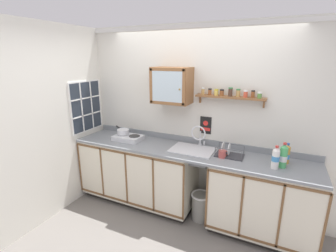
{
  "coord_description": "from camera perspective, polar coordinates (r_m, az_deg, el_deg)",
  "views": [
    {
      "loc": [
        1.08,
        -2.43,
        2.15
      ],
      "look_at": [
        -0.32,
        0.53,
        1.22
      ],
      "focal_mm": 25.88,
      "sensor_mm": 36.0,
      "label": 1
    }
  ],
  "objects": [
    {
      "name": "floor",
      "position": [
        3.41,
        1.12,
        -23.1
      ],
      "size": [
        6.28,
        6.28,
        0.0
      ],
      "primitive_type": "plane",
      "color": "slate",
      "rests_on": "ground"
    },
    {
      "name": "back_wall",
      "position": [
        3.45,
        6.28,
        1.57
      ],
      "size": [
        3.88,
        0.07,
        2.58
      ],
      "color": "silver",
      "rests_on": "ground"
    },
    {
      "name": "side_wall_left",
      "position": [
        3.61,
        -25.42,
        0.59
      ],
      "size": [
        0.05,
        3.51,
        2.58
      ],
      "primitive_type": "cube",
      "color": "silver",
      "rests_on": "ground"
    },
    {
      "name": "lower_cabinet_run",
      "position": [
        3.77,
        -7.01,
        -10.69
      ],
      "size": [
        1.75,
        0.63,
        0.93
      ],
      "color": "black",
      "rests_on": "ground"
    },
    {
      "name": "lower_cabinet_run_right",
      "position": [
        3.29,
        21.33,
        -15.99
      ],
      "size": [
        1.24,
        0.63,
        0.93
      ],
      "color": "black",
      "rests_on": "ground"
    },
    {
      "name": "countertop",
      "position": [
        3.26,
        4.14,
        -5.83
      ],
      "size": [
        3.24,
        0.65,
        0.03
      ],
      "primitive_type": "cube",
      "color": "gray",
      "rests_on": "lower_cabinet_run"
    },
    {
      "name": "backsplash",
      "position": [
        3.5,
        5.95,
        -3.33
      ],
      "size": [
        3.24,
        0.02,
        0.08
      ],
      "primitive_type": "cube",
      "color": "gray",
      "rests_on": "countertop"
    },
    {
      "name": "sink",
      "position": [
        3.27,
        5.92,
        -6.0
      ],
      "size": [
        0.57,
        0.45,
        0.45
      ],
      "color": "silver",
      "rests_on": "countertop"
    },
    {
      "name": "hot_plate_stove",
      "position": [
        3.65,
        -9.38,
        -2.74
      ],
      "size": [
        0.41,
        0.28,
        0.07
      ],
      "color": "silver",
      "rests_on": "countertop"
    },
    {
      "name": "saucepan",
      "position": [
        3.7,
        -10.56,
        -1.25
      ],
      "size": [
        0.33,
        0.24,
        0.07
      ],
      "color": "silver",
      "rests_on": "hot_plate_stove"
    },
    {
      "name": "bottle_soda_green_0",
      "position": [
        2.99,
        25.53,
        -6.48
      ],
      "size": [
        0.08,
        0.08,
        0.29
      ],
      "color": "#4CB266",
      "rests_on": "countertop"
    },
    {
      "name": "bottle_opaque_white_1",
      "position": [
        2.93,
        24.01,
        -6.91
      ],
      "size": [
        0.08,
        0.08,
        0.27
      ],
      "color": "white",
      "rests_on": "countertop"
    },
    {
      "name": "bottle_juice_amber_2",
      "position": [
        3.12,
        26.22,
        -6.05
      ],
      "size": [
        0.06,
        0.06,
        0.25
      ],
      "color": "gold",
      "rests_on": "countertop"
    },
    {
      "name": "dish_rack",
      "position": [
        3.13,
        14.04,
        -6.24
      ],
      "size": [
        0.34,
        0.23,
        0.17
      ],
      "color": "#333338",
      "rests_on": "countertop"
    },
    {
      "name": "mug",
      "position": [
        3.06,
        12.7,
        -6.43
      ],
      "size": [
        0.12,
        0.1,
        0.09
      ],
      "color": "#B24C47",
      "rests_on": "countertop"
    },
    {
      "name": "wall_cabinet",
      "position": [
        3.3,
        0.88,
        9.52
      ],
      "size": [
        0.52,
        0.33,
        0.48
      ],
      "color": "brown"
    },
    {
      "name": "spice_shelf",
      "position": [
        3.16,
        14.47,
        6.95
      ],
      "size": [
        0.87,
        0.14,
        0.23
      ],
      "color": "brown"
    },
    {
      "name": "warning_sign",
      "position": [
        3.39,
        8.85,
        0.15
      ],
      "size": [
        0.16,
        0.01,
        0.24
      ],
      "color": "black"
    },
    {
      "name": "window",
      "position": [
        3.96,
        -18.71,
        4.41
      ],
      "size": [
        0.03,
        0.64,
        0.78
      ],
      "color": "#262D38"
    },
    {
      "name": "trash_bin",
      "position": [
        3.5,
        7.72,
        -18.13
      ],
      "size": [
        0.27,
        0.27,
        0.38
      ],
      "color": "gray",
      "rests_on": "ground"
    }
  ]
}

